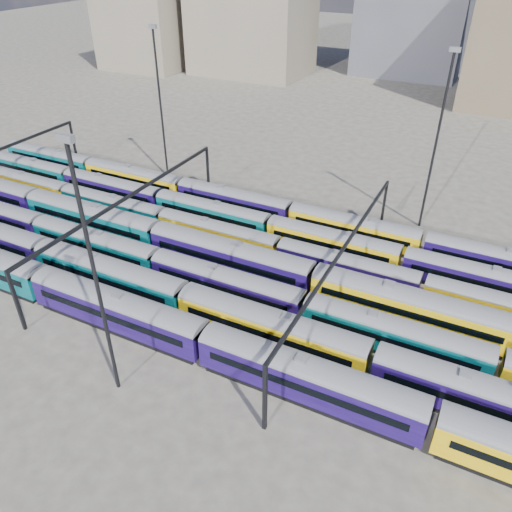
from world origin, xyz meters
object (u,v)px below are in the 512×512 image
at_px(rake_0, 205,339).
at_px(mast_2, 94,270).
at_px(rake_2, 95,242).
at_px(rake_1, 373,359).

distance_m(rake_0, mast_2, 14.30).
xyz_separation_m(rake_2, mast_2, (17.63, -17.00, 11.37)).
height_order(rake_2, mast_2, mast_2).
bearing_deg(rake_0, rake_2, 156.87).
distance_m(rake_0, rake_2, 25.46).
relative_size(rake_1, mast_2, 5.10).
xyz_separation_m(rake_1, rake_2, (-39.44, 5.00, -0.22)).
bearing_deg(rake_2, rake_1, -7.22).
bearing_deg(mast_2, rake_1, 28.81).
height_order(rake_0, rake_1, rake_0).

